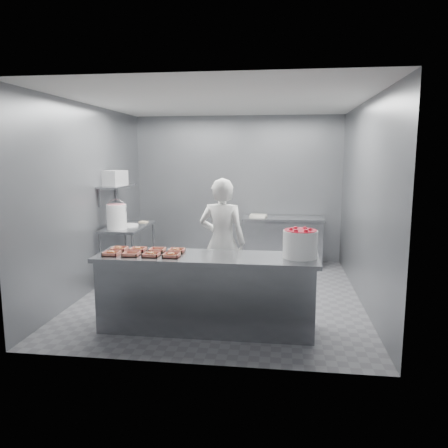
{
  "coord_description": "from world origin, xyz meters",
  "views": [
    {
      "loc": [
        0.86,
        -6.25,
        2.07
      ],
      "look_at": [
        0.06,
        -0.2,
        1.09
      ],
      "focal_mm": 35.0,
      "sensor_mm": 36.0,
      "label": 1
    }
  ],
  "objects": [
    {
      "name": "tray_4",
      "position": [
        -1.11,
        -1.23,
        0.92
      ],
      "size": [
        0.19,
        0.18,
        0.06
      ],
      "color": "tan",
      "rests_on": "service_counter"
    },
    {
      "name": "wall_back",
      "position": [
        0.0,
        2.25,
        1.4
      ],
      "size": [
        4.0,
        0.04,
        2.8
      ],
      "primitive_type": "cube",
      "color": "slate",
      "rests_on": "ground"
    },
    {
      "name": "tray_3",
      "position": [
        -0.39,
        -1.47,
        0.92
      ],
      "size": [
        0.19,
        0.18,
        0.06
      ],
      "color": "tan",
      "rests_on": "service_counter"
    },
    {
      "name": "tray_5",
      "position": [
        -0.87,
        -1.23,
        0.92
      ],
      "size": [
        0.19,
        0.18,
        0.06
      ],
      "color": "tan",
      "rests_on": "service_counter"
    },
    {
      "name": "glaze_bucket",
      "position": [
        -1.71,
        0.27,
        1.11
      ],
      "size": [
        0.33,
        0.31,
        0.48
      ],
      "color": "white",
      "rests_on": "prep_table"
    },
    {
      "name": "service_counter",
      "position": [
        0.0,
        -1.35,
        0.45
      ],
      "size": [
        2.6,
        0.7,
        0.9
      ],
      "color": "slate",
      "rests_on": "ground"
    },
    {
      "name": "tray_6",
      "position": [
        -0.62,
        -1.23,
        0.92
      ],
      "size": [
        0.19,
        0.18,
        0.04
      ],
      "color": "tan",
      "rests_on": "service_counter"
    },
    {
      "name": "bucket_lid",
      "position": [
        -1.64,
        0.57,
        0.91
      ],
      "size": [
        0.45,
        0.45,
        0.03
      ],
      "primitive_type": "cylinder",
      "rotation": [
        0.0,
        0.0,
        0.42
      ],
      "color": "white",
      "rests_on": "prep_table"
    },
    {
      "name": "tray_0",
      "position": [
        -1.11,
        -1.47,
        0.92
      ],
      "size": [
        0.19,
        0.18,
        0.06
      ],
      "color": "tan",
      "rests_on": "service_counter"
    },
    {
      "name": "rag",
      "position": [
        -1.51,
        0.98,
        0.91
      ],
      "size": [
        0.15,
        0.14,
        0.02
      ],
      "primitive_type": "cube",
      "rotation": [
        0.0,
        0.0,
        -0.28
      ],
      "color": "#CCB28C",
      "rests_on": "prep_table"
    },
    {
      "name": "wall_left",
      "position": [
        -2.0,
        0.0,
        1.4
      ],
      "size": [
        0.04,
        4.5,
        2.8
      ],
      "primitive_type": "cube",
      "color": "slate",
      "rests_on": "ground"
    },
    {
      "name": "floor",
      "position": [
        0.0,
        0.0,
        0.0
      ],
      "size": [
        4.5,
        4.5,
        0.0
      ],
      "primitive_type": "plane",
      "color": "#4C4C51",
      "rests_on": "ground"
    },
    {
      "name": "tray_2",
      "position": [
        -0.63,
        -1.47,
        0.92
      ],
      "size": [
        0.19,
        0.18,
        0.06
      ],
      "color": "tan",
      "rests_on": "service_counter"
    },
    {
      "name": "tray_1",
      "position": [
        -0.86,
        -1.47,
        0.92
      ],
      "size": [
        0.19,
        0.18,
        0.04
      ],
      "color": "tan",
      "rests_on": "service_counter"
    },
    {
      "name": "wall_shelf",
      "position": [
        -1.82,
        0.6,
        1.55
      ],
      "size": [
        0.35,
        0.9,
        0.03
      ],
      "primitive_type": "cube",
      "color": "slate",
      "rests_on": "wall_left"
    },
    {
      "name": "ceiling",
      "position": [
        0.0,
        0.0,
        2.8
      ],
      "size": [
        4.5,
        4.5,
        0.0
      ],
      "primitive_type": "plane",
      "rotation": [
        3.14,
        0.0,
        0.0
      ],
      "color": "white",
      "rests_on": "wall_back"
    },
    {
      "name": "worker",
      "position": [
        0.06,
        -0.44,
        0.88
      ],
      "size": [
        0.68,
        0.48,
        1.76
      ],
      "primitive_type": "imported",
      "rotation": [
        0.0,
        0.0,
        3.04
      ],
      "color": "white",
      "rests_on": "ground"
    },
    {
      "name": "appliance",
      "position": [
        -1.82,
        0.53,
        1.69
      ],
      "size": [
        0.37,
        0.4,
        0.25
      ],
      "primitive_type": "cube",
      "rotation": [
        0.0,
        0.0,
        -0.32
      ],
      "color": "gray",
      "rests_on": "wall_shelf"
    },
    {
      "name": "back_counter",
      "position": [
        0.9,
        1.9,
        0.45
      ],
      "size": [
        1.5,
        0.6,
        0.9
      ],
      "color": "slate",
      "rests_on": "ground"
    },
    {
      "name": "paper_stack",
      "position": [
        0.43,
        1.9,
        0.92
      ],
      "size": [
        0.33,
        0.27,
        0.05
      ],
      "primitive_type": "cube",
      "rotation": [
        0.0,
        0.0,
        -0.16
      ],
      "color": "silver",
      "rests_on": "back_counter"
    },
    {
      "name": "prep_table",
      "position": [
        -1.65,
        0.6,
        0.59
      ],
      "size": [
        0.6,
        1.2,
        0.9
      ],
      "color": "slate",
      "rests_on": "ground"
    },
    {
      "name": "wall_right",
      "position": [
        2.0,
        0.0,
        1.4
      ],
      "size": [
        0.04,
        4.5,
        2.8
      ],
      "primitive_type": "cube",
      "color": "slate",
      "rests_on": "ground"
    },
    {
      "name": "tray_7",
      "position": [
        -0.39,
        -1.23,
        0.92
      ],
      "size": [
        0.19,
        0.18,
        0.06
      ],
      "color": "tan",
      "rests_on": "service_counter"
    },
    {
      "name": "strawberry_tub",
      "position": [
        1.08,
        -1.31,
        1.07
      ],
      "size": [
        0.39,
        0.39,
        0.32
      ],
      "color": "white",
      "rests_on": "service_counter"
    }
  ]
}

